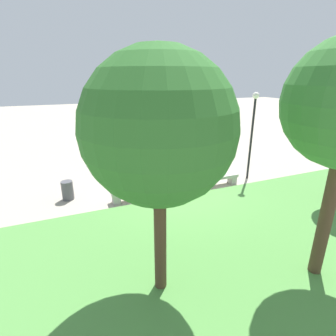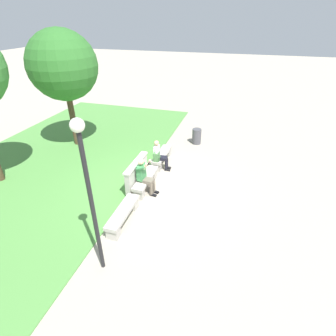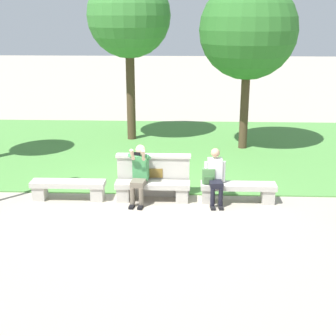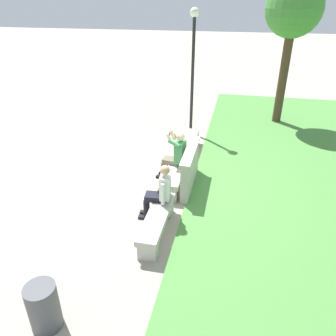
{
  "view_description": "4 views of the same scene",
  "coord_description": "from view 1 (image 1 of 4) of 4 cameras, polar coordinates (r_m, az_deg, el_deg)",
  "views": [
    {
      "loc": [
        4.22,
        9.05,
        4.58
      ],
      "look_at": [
        0.44,
        -0.15,
        1.07
      ],
      "focal_mm": 28.0,
      "sensor_mm": 36.0,
      "label": 1
    },
    {
      "loc": [
        -7.46,
        -3.05,
        5.52
      ],
      "look_at": [
        0.2,
        -0.79,
        0.84
      ],
      "focal_mm": 28.0,
      "sensor_mm": 36.0,
      "label": 2
    },
    {
      "loc": [
        0.78,
        -10.02,
        4.09
      ],
      "look_at": [
        0.39,
        -0.79,
        1.06
      ],
      "focal_mm": 50.0,
      "sensor_mm": 36.0,
      "label": 3
    },
    {
      "loc": [
        6.99,
        1.33,
        4.23
      ],
      "look_at": [
        0.55,
        -0.09,
        0.75
      ],
      "focal_mm": 35.0,
      "sensor_mm": 36.0,
      "label": 4
    }
  ],
  "objects": [
    {
      "name": "trash_bin",
      "position": [
        10.94,
        -21.02,
        -4.56
      ],
      "size": [
        0.44,
        0.44,
        0.75
      ],
      "primitive_type": "cylinder",
      "color": "#4C4C51",
      "rests_on": "ground"
    },
    {
      "name": "lamp_post",
      "position": [
        12.3,
        17.97,
        9.06
      ],
      "size": [
        0.28,
        0.28,
        3.93
      ],
      "color": "black",
      "rests_on": "ground"
    },
    {
      "name": "person_photographer",
      "position": [
        10.88,
        3.7,
        -1.31
      ],
      "size": [
        0.51,
        0.76,
        1.32
      ],
      "color": "black",
      "rests_on": "ground"
    },
    {
      "name": "backpack",
      "position": [
        10.31,
        -3.96,
        -3.18
      ],
      "size": [
        0.28,
        0.24,
        0.43
      ],
      "color": "#4C7F47",
      "rests_on": "bench_mid"
    },
    {
      "name": "tree_behind_wall",
      "position": [
        4.88,
        -1.98,
        8.42
      ],
      "size": [
        2.94,
        2.94,
        5.13
      ],
      "color": "#4C3826",
      "rests_on": "ground"
    },
    {
      "name": "backrest_wall_with_plaque",
      "position": [
        10.5,
        3.26,
        -3.38
      ],
      "size": [
        1.74,
        0.24,
        1.01
      ],
      "color": "#B7B2A8",
      "rests_on": "ground"
    },
    {
      "name": "person_distant",
      "position": [
        10.31,
        -4.87,
        -2.93
      ],
      "size": [
        0.48,
        0.69,
        1.26
      ],
      "color": "black",
      "rests_on": "ground"
    },
    {
      "name": "bench_mid",
      "position": [
        10.27,
        -7.54,
        -5.44
      ],
      "size": [
        1.71,
        0.4,
        0.45
      ],
      "color": "#B7B2A8",
      "rests_on": "ground"
    },
    {
      "name": "grass_strip",
      "position": [
        7.78,
        16.69,
        -17.47
      ],
      "size": [
        17.62,
        8.0,
        0.03
      ],
      "primitive_type": "cube",
      "color": "#518E42",
      "rests_on": "ground"
    },
    {
      "name": "bench_main",
      "position": [
        11.77,
        11.16,
        -2.34
      ],
      "size": [
        1.71,
        0.4,
        0.45
      ],
      "color": "#B7B2A8",
      "rests_on": "ground"
    },
    {
      "name": "ground_plane",
      "position": [
        10.99,
        2.44,
        -5.23
      ],
      "size": [
        80.0,
        80.0,
        0.0
      ],
      "primitive_type": "plane",
      "color": "#A89E8C"
    },
    {
      "name": "bench_near",
      "position": [
        10.87,
        2.47,
        -3.83
      ],
      "size": [
        1.71,
        0.4,
        0.45
      ],
      "color": "#B7B2A8",
      "rests_on": "ground"
    }
  ]
}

